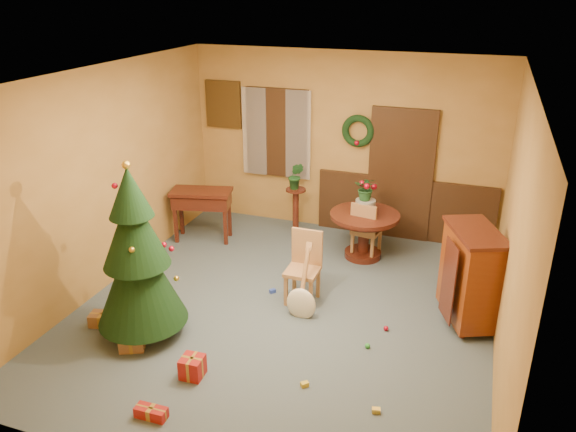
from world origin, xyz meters
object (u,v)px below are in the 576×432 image
at_px(dining_table, 364,227).
at_px(christmas_tree, 137,257).
at_px(sideboard, 470,274).
at_px(writing_desk, 202,203).
at_px(chair_near, 304,264).

relative_size(dining_table, christmas_tree, 0.48).
bearing_deg(sideboard, writing_desk, 165.45).
bearing_deg(writing_desk, christmas_tree, -77.68).
distance_m(chair_near, sideboard, 2.02).
xyz_separation_m(dining_table, christmas_tree, (-1.99, -2.81, 0.51)).
xyz_separation_m(writing_desk, sideboard, (4.10, -1.06, 0.02)).
relative_size(christmas_tree, sideboard, 1.75).
height_order(chair_near, christmas_tree, christmas_tree).
distance_m(dining_table, sideboard, 2.02).
distance_m(chair_near, writing_desk, 2.42).
xyz_separation_m(chair_near, christmas_tree, (-1.52, -1.37, 0.50)).
bearing_deg(christmas_tree, writing_desk, 102.32).
bearing_deg(christmas_tree, dining_table, 54.75).
height_order(writing_desk, sideboard, sideboard).
bearing_deg(christmas_tree, sideboard, 23.35).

